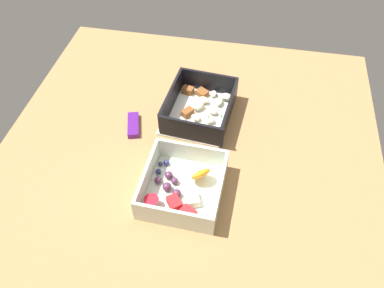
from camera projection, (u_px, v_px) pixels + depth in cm
name	position (u px, v px, depth cm)	size (l,w,h in cm)	color
table_surface	(189.00, 152.00, 81.62)	(80.00, 80.00, 2.00)	#9E7547
pasta_container	(200.00, 108.00, 86.21)	(18.26, 15.51, 5.85)	white
fruit_bowl	(182.00, 188.00, 72.22)	(16.28, 15.32, 5.29)	silver
candy_bar	(133.00, 125.00, 84.56)	(7.00, 2.40, 1.20)	#51197A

